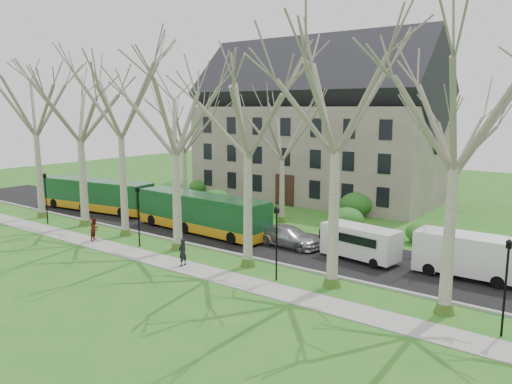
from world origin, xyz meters
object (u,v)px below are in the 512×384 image
Objects in this scene: van_a at (360,243)px; van_b at (467,256)px; pedestrian_a at (183,252)px; bus_follow at (201,213)px; bus_lead at (97,195)px; pedestrian_b at (95,229)px; sedan at (289,236)px.

van_b is (6.50, 0.64, 0.16)m from van_a.
van_b is 17.16m from pedestrian_a.
van_a is at bearing 5.74° from bus_follow.
bus_follow is 7.16× the size of pedestrian_a.
bus_lead is at bearing -177.62° from bus_follow.
van_a is 19.58m from pedestrian_b.
bus_lead reaches higher than van_b.
bus_follow reaches higher than pedestrian_a.
van_a is at bearing -6.68° from bus_lead.
sedan is 5.50m from van_a.
van_a is at bearing 130.26° from pedestrian_a.
pedestrian_a is at bearing 161.48° from sedan.
van_a reaches higher than pedestrian_b.
pedestrian_a is (-14.95, -8.42, -0.41)m from van_b.
pedestrian_a is (-8.45, -7.78, -0.25)m from van_a.
van_a reaches higher than sedan.
pedestrian_a reaches higher than sedan.
sedan is at bearing -83.73° from pedestrian_b.
van_b is (33.75, 1.19, -0.26)m from bus_lead.
bus_lead is 7.08× the size of pedestrian_a.
bus_lead is 2.10× the size of van_b.
van_b is at bearing -5.83° from bus_lead.
pedestrian_b is at bearing -122.53° from bus_follow.
pedestrian_a is 9.72m from pedestrian_b.
van_a is at bearing -174.84° from van_b.
bus_lead is 7.35× the size of pedestrian_b.
bus_follow is 2.43× the size of van_a.
pedestrian_a is at bearing -128.37° from van_a.
sedan is at bearing -177.39° from van_b.
bus_lead is 0.99× the size of bus_follow.
bus_follow is (13.83, -0.12, 0.02)m from bus_lead.
pedestrian_b is (-18.15, -7.33, -0.28)m from van_a.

